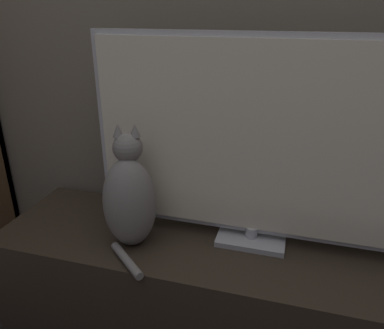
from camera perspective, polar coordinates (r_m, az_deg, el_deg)
The scene contains 3 objects.
tv_stand at distance 1.51m, azimuth 2.93°, elevation -18.62°, with size 1.59×0.47×0.43m.
tv at distance 1.23m, azimuth 10.02°, elevation 2.97°, with size 1.13×0.14×0.72m.
cat at distance 1.30m, azimuth -9.47°, elevation -5.09°, with size 0.22×0.29×0.44m.
Camera 1 is at (0.24, -0.16, 1.22)m, focal length 35.00 mm.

